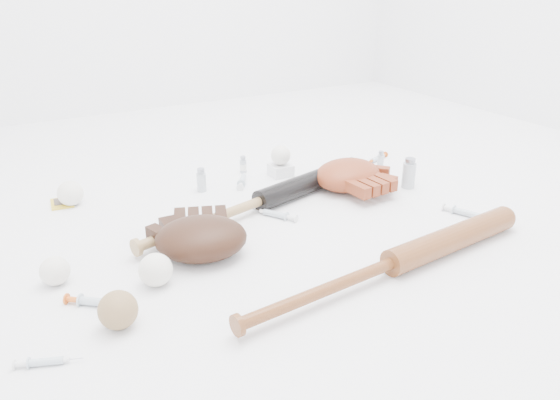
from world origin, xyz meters
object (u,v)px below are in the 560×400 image
bat_dark (261,201)px  glove_dark (201,238)px  bat_wood (393,263)px  pedestal (281,170)px

bat_dark → glove_dark: glove_dark is taller
bat_wood → pedestal: 0.71m
bat_dark → pedestal: size_ratio=12.49×
bat_wood → pedestal: bat_wood is taller
glove_dark → pedestal: (0.45, 0.39, -0.03)m
bat_dark → pedestal: (0.20, 0.23, -0.01)m
glove_dark → pedestal: glove_dark is taller
bat_wood → glove_dark: size_ratio=3.32×
glove_dark → pedestal: size_ratio=3.80×
bat_wood → pedestal: size_ratio=12.60×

